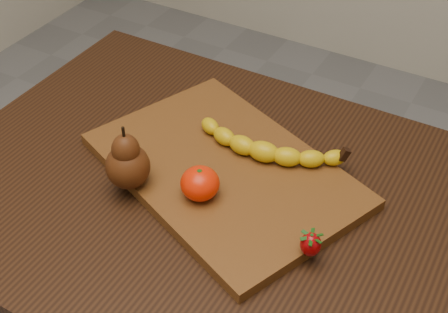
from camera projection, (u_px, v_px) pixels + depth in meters
The scene contains 6 objects.
table at pixel (228, 234), 1.09m from camera, with size 1.00×0.70×0.76m.
cutting_board at pixel (224, 170), 1.06m from camera, with size 0.45×0.30×0.02m, color brown.
banana at pixel (264, 152), 1.05m from camera, with size 0.23×0.06×0.04m, color #E0BA0A, non-canonical shape.
pear at pixel (127, 157), 0.98m from camera, with size 0.07×0.07×0.11m, color #4E240C, non-canonical shape.
mandarin at pixel (200, 183), 0.98m from camera, with size 0.06×0.06×0.05m, color #F52302.
strawberry at pixel (311, 244), 0.89m from camera, with size 0.03×0.03×0.04m, color #9C0408, non-canonical shape.
Camera 1 is at (0.36, -0.65, 1.47)m, focal length 50.00 mm.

